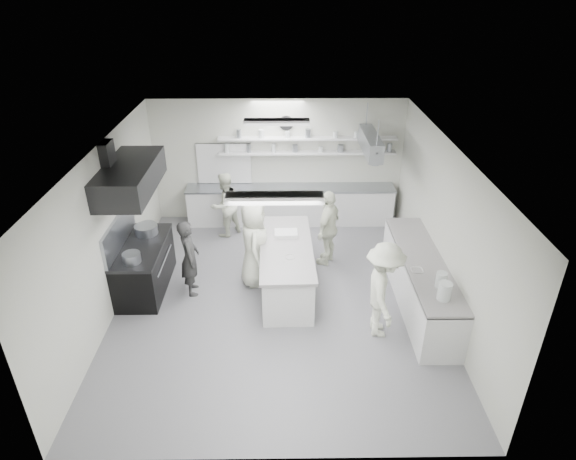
{
  "coord_description": "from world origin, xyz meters",
  "views": [
    {
      "loc": [
        0.1,
        -7.64,
        5.61
      ],
      "look_at": [
        0.21,
        0.6,
        1.16
      ],
      "focal_mm": 30.33,
      "sensor_mm": 36.0,
      "label": 1
    }
  ],
  "objects_px": {
    "back_counter": "(290,205)",
    "right_counter": "(420,282)",
    "cook_back": "(225,205)",
    "stove": "(145,268)",
    "prep_island": "(286,268)",
    "cook_stove": "(190,258)"
  },
  "relations": [
    {
      "from": "back_counter",
      "to": "stove",
      "type": "bearing_deg",
      "value": -136.01
    },
    {
      "from": "stove",
      "to": "right_counter",
      "type": "bearing_deg",
      "value": -6.52
    },
    {
      "from": "cook_stove",
      "to": "back_counter",
      "type": "bearing_deg",
      "value": -44.01
    },
    {
      "from": "right_counter",
      "to": "cook_stove",
      "type": "height_order",
      "value": "cook_stove"
    },
    {
      "from": "prep_island",
      "to": "cook_back",
      "type": "relative_size",
      "value": 1.58
    },
    {
      "from": "right_counter",
      "to": "cook_back",
      "type": "xyz_separation_m",
      "value": [
        -3.89,
        2.77,
        0.3
      ]
    },
    {
      "from": "back_counter",
      "to": "prep_island",
      "type": "height_order",
      "value": "back_counter"
    },
    {
      "from": "stove",
      "to": "right_counter",
      "type": "distance_m",
      "value": 5.28
    },
    {
      "from": "cook_stove",
      "to": "cook_back",
      "type": "distance_m",
      "value": 2.37
    },
    {
      "from": "prep_island",
      "to": "cook_stove",
      "type": "xyz_separation_m",
      "value": [
        -1.84,
        -0.1,
        0.32
      ]
    },
    {
      "from": "prep_island",
      "to": "cook_back",
      "type": "xyz_separation_m",
      "value": [
        -1.41,
        2.23,
        0.32
      ]
    },
    {
      "from": "prep_island",
      "to": "right_counter",
      "type": "bearing_deg",
      "value": -13.65
    },
    {
      "from": "stove",
      "to": "back_counter",
      "type": "bearing_deg",
      "value": 43.99
    },
    {
      "from": "back_counter",
      "to": "cook_stove",
      "type": "xyz_separation_m",
      "value": [
        -1.97,
        -2.96,
        0.31
      ]
    },
    {
      "from": "stove",
      "to": "prep_island",
      "type": "bearing_deg",
      "value": -1.26
    },
    {
      "from": "back_counter",
      "to": "right_counter",
      "type": "distance_m",
      "value": 4.13
    },
    {
      "from": "cook_stove",
      "to": "cook_back",
      "type": "height_order",
      "value": "cook_back"
    },
    {
      "from": "back_counter",
      "to": "prep_island",
      "type": "relative_size",
      "value": 2.04
    },
    {
      "from": "prep_island",
      "to": "cook_back",
      "type": "bearing_deg",
      "value": 120.83
    },
    {
      "from": "right_counter",
      "to": "stove",
      "type": "bearing_deg",
      "value": 173.48
    },
    {
      "from": "stove",
      "to": "back_counter",
      "type": "relative_size",
      "value": 0.36
    },
    {
      "from": "stove",
      "to": "right_counter",
      "type": "xyz_separation_m",
      "value": [
        5.25,
        -0.6,
        0.02
      ]
    }
  ]
}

